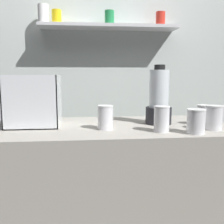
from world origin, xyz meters
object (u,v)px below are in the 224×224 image
Objects in this scene: juice_cup_mango_far_left at (105,118)px; juice_cup_beet_left at (161,121)px; carrot_display_bin at (34,109)px; juice_cup_mango_right at (214,119)px; juice_cup_pomegranate_far_right at (204,116)px; juice_cup_beet_middle at (196,123)px; blender_pitcher at (159,100)px.

juice_cup_mango_far_left is 0.30m from juice_cup_beet_left.
carrot_display_bin is 2.22× the size of juice_cup_mango_right.
juice_cup_beet_left reaches higher than juice_cup_mango_right.
juice_cup_mango_right is at bearing -93.78° from juice_cup_pomegranate_far_right.
juice_cup_mango_far_left is at bearing 161.78° from juice_cup_beet_middle.
juice_cup_mango_right is (0.25, -0.20, -0.08)m from blender_pitcher.
carrot_display_bin is at bearing 161.99° from juice_cup_beet_left.
carrot_display_bin is 2.24× the size of juice_cup_mango_far_left.
juice_cup_beet_middle is at bearing -151.00° from juice_cup_mango_right.
juice_cup_beet_left is at bearing -102.12° from blender_pitcher.
blender_pitcher is 0.28m from juice_cup_pomegranate_far_right.
juice_cup_mango_right is 1.11× the size of juice_cup_pomegranate_far_right.
carrot_display_bin is 2.37× the size of juice_cup_beet_middle.
juice_cup_beet_middle is 1.04× the size of juice_cup_pomegranate_far_right.
blender_pitcher is at bearing 166.08° from juice_cup_pomegranate_far_right.
juice_cup_beet_left is at bearing 160.38° from juice_cup_beet_middle.
juice_cup_pomegranate_far_right is (0.14, 0.21, -0.00)m from juice_cup_beet_middle.
carrot_display_bin is 0.72m from juice_cup_beet_left.
juice_cup_beet_left is at bearing -18.01° from carrot_display_bin.
juice_cup_beet_middle is 0.94× the size of juice_cup_mango_right.
blender_pitcher is at bearing 140.70° from juice_cup_mango_right.
blender_pitcher is at bearing -0.26° from carrot_display_bin.
blender_pitcher is 2.62× the size of juice_cup_beet_left.
juice_cup_mango_far_left is at bearing -173.50° from juice_cup_pomegranate_far_right.
blender_pitcher is at bearing 112.15° from juice_cup_beet_middle.
blender_pitcher reaches higher than juice_cup_mango_far_left.
juice_cup_pomegranate_far_right is (0.30, 0.16, -0.01)m from juice_cup_beet_left.
carrot_display_bin reaches higher than juice_cup_beet_left.
juice_cup_beet_left is 1.02× the size of juice_cup_mango_right.
carrot_display_bin is 0.89m from juice_cup_beet_middle.
juice_cup_beet_left is 0.17m from juice_cup_beet_middle.
carrot_display_bin reaches higher than juice_cup_mango_right.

